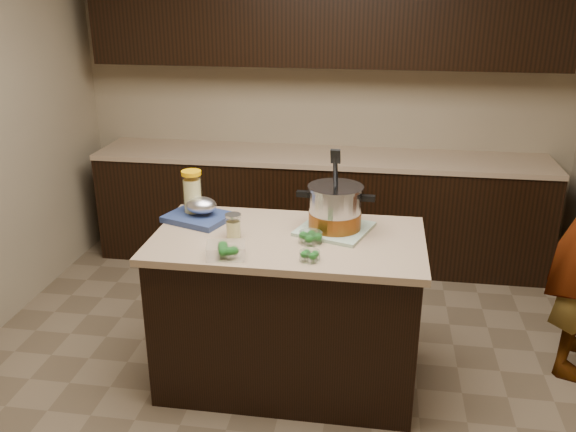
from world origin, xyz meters
name	(u,v)px	position (x,y,z in m)	size (l,w,h in m)	color
ground_plane	(288,377)	(0.00, 0.00, 0.00)	(4.00, 4.00, 0.00)	brown
room_shell	(288,84)	(0.00, 0.00, 1.71)	(4.04, 4.04, 2.72)	tan
back_cabinets	(321,148)	(0.00, 1.74, 0.94)	(3.60, 0.63, 2.33)	black
island	(288,310)	(0.00, 0.00, 0.45)	(1.46, 0.81, 0.90)	black
dish_towel	(334,229)	(0.24, 0.12, 0.91)	(0.36, 0.36, 0.02)	#61916A
stock_pot	(335,210)	(0.24, 0.12, 1.02)	(0.43, 0.32, 0.43)	#B7B7BC
lemonade_pitcher	(193,196)	(-0.59, 0.21, 1.03)	(0.14, 0.14, 0.28)	#D5CC82
mason_jar	(233,226)	(-0.29, -0.05, 0.96)	(0.10, 0.10, 0.14)	#D5CC82
broccoli_tub_left	(310,238)	(0.13, -0.06, 0.93)	(0.16, 0.16, 0.06)	silver
broccoli_tub_right	(310,256)	(0.15, -0.28, 0.92)	(0.13, 0.13, 0.05)	silver
broccoli_tub_rect	(226,251)	(-0.27, -0.30, 0.93)	(0.22, 0.17, 0.07)	silver
blue_tray	(200,213)	(-0.54, 0.17, 0.95)	(0.41, 0.37, 0.13)	navy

